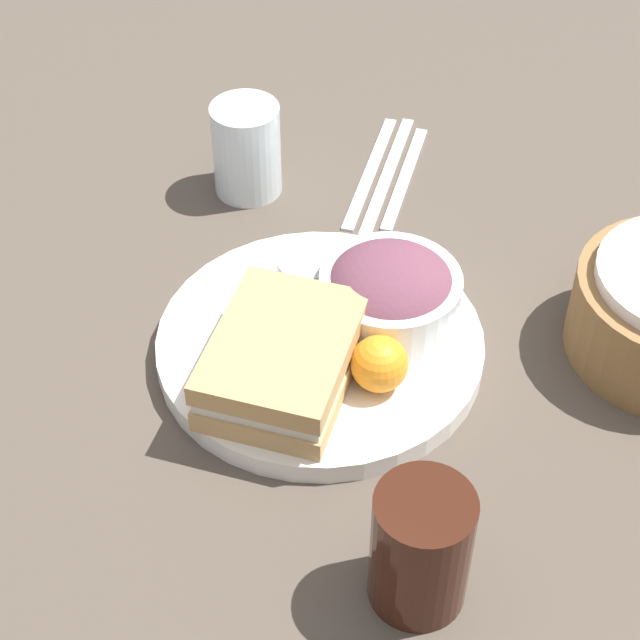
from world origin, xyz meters
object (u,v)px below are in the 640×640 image
(drink_glass, at_px, (421,549))
(spoon, at_px, (405,176))
(salad_bowl, at_px, (390,291))
(plate, at_px, (320,345))
(dressing_cup, at_px, (306,272))
(fork, at_px, (370,171))
(knife, at_px, (388,174))
(water_glass, at_px, (247,149))
(sandwich, at_px, (280,358))

(drink_glass, bearing_deg, spoon, -151.32)
(salad_bowl, xyz_separation_m, spoon, (-0.20, -0.09, -0.04))
(salad_bowl, xyz_separation_m, drink_glass, (0.22, 0.14, 0.01))
(plate, relative_size, salad_bowl, 2.29)
(dressing_cup, xyz_separation_m, fork, (-0.20, -0.04, -0.03))
(fork, xyz_separation_m, spoon, (-0.01, 0.03, 0.00))
(fork, bearing_deg, knife, -90.00)
(drink_glass, relative_size, water_glass, 1.08)
(dressing_cup, height_order, water_glass, water_glass)
(fork, relative_size, spoon, 1.11)
(plate, bearing_deg, drink_glass, 47.32)
(fork, bearing_deg, drink_glass, -162.79)
(drink_glass, bearing_deg, dressing_cup, -133.90)
(sandwich, height_order, spoon, sandwich)
(drink_glass, bearing_deg, salad_bowl, -147.25)
(plate, distance_m, spoon, 0.26)
(plate, height_order, water_glass, water_glass)
(plate, distance_m, drink_glass, 0.24)
(salad_bowl, relative_size, water_glass, 1.27)
(spoon, bearing_deg, salad_bowl, -171.73)
(fork, distance_m, knife, 0.02)
(sandwich, xyz_separation_m, salad_bowl, (-0.11, 0.04, 0.00))
(sandwich, xyz_separation_m, fork, (-0.30, -0.08, -0.04))
(plate, height_order, drink_glass, drink_glass)
(sandwich, bearing_deg, fork, -164.30)
(plate, bearing_deg, salad_bowl, 146.58)
(fork, xyz_separation_m, water_glass, (0.09, -0.09, 0.04))
(plate, relative_size, dressing_cup, 5.47)
(sandwich, distance_m, dressing_cup, 0.11)
(plate, distance_m, knife, 0.26)
(salad_bowl, distance_m, drink_glass, 0.26)
(sandwich, bearing_deg, drink_glass, 59.56)
(fork, relative_size, knife, 0.95)
(salad_bowl, height_order, fork, salad_bowl)
(drink_glass, distance_m, fork, 0.49)
(plate, relative_size, knife, 1.36)
(plate, relative_size, drink_glass, 2.71)
(salad_bowl, xyz_separation_m, dressing_cup, (0.01, -0.08, -0.01))
(dressing_cup, height_order, drink_glass, drink_glass)
(dressing_cup, bearing_deg, drink_glass, 46.10)
(drink_glass, relative_size, fork, 0.53)
(salad_bowl, bearing_deg, dressing_cup, -86.16)
(salad_bowl, bearing_deg, drink_glass, 32.75)
(salad_bowl, bearing_deg, fork, -147.06)
(plate, height_order, dressing_cup, dressing_cup)
(sandwich, height_order, fork, sandwich)
(drink_glass, xyz_separation_m, water_glass, (-0.32, -0.35, -0.00))
(dressing_cup, distance_m, fork, 0.20)
(sandwich, relative_size, spoon, 0.94)
(sandwich, xyz_separation_m, drink_glass, (0.10, 0.18, 0.01))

